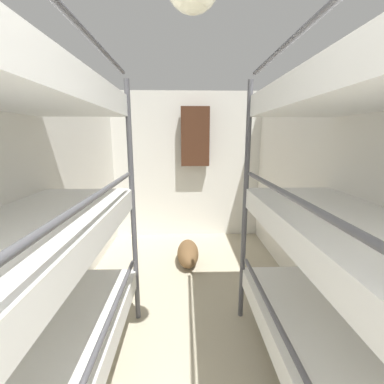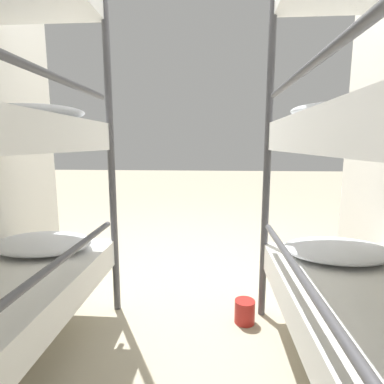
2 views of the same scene
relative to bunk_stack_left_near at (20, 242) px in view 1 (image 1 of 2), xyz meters
The scene contains 7 objects.
wall_left 0.90m from the bunk_stack_left_near, 115.88° to the left, with size 0.06×4.53×2.35m.
wall_right 2.21m from the bunk_stack_left_near, 21.53° to the left, with size 0.06×4.53×2.35m.
wall_back 3.16m from the bunk_stack_left_near, 74.75° to the left, with size 2.51×0.06×2.35m.
bunk_stack_left_near is the anchor object (origin of this frame).
bunk_stack_right_near 1.66m from the bunk_stack_left_near, ahead, with size 0.73×1.81×2.12m.
duffel_bag 2.38m from the bunk_stack_left_near, 67.30° to the left, with size 0.28×0.64×0.28m.
hanging_coat 3.09m from the bunk_stack_left_near, 71.64° to the left, with size 0.44×0.12×0.90m.
Camera 1 is at (-0.04, 0.22, 1.65)m, focal length 24.00 mm.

